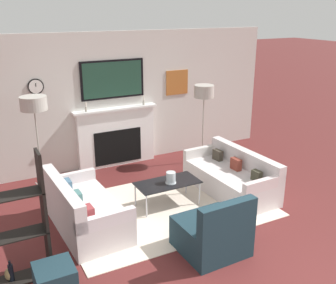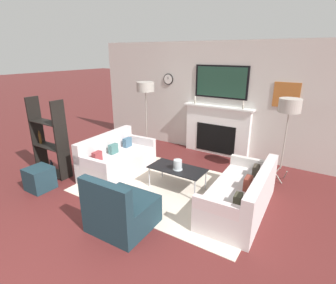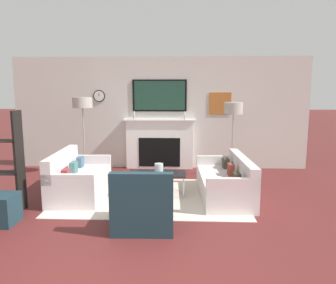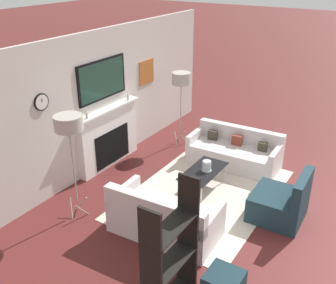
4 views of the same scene
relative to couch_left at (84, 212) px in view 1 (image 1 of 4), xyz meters
The scene contains 11 objects.
fireplace_wall 2.80m from the couch_left, 59.29° to the left, with size 7.17×0.28×2.70m.
area_rug 1.37m from the couch_left, ahead, with size 3.29×2.28×0.01m.
couch_left is the anchor object (origin of this frame).
couch_right 2.68m from the couch_left, ahead, with size 0.88×1.84×0.73m.
armchair 1.93m from the couch_left, 45.30° to the right, with size 0.85×0.83×0.86m.
coffee_table 1.44m from the couch_left, ahead, with size 1.05×0.52×0.41m.
hurricane_candle 1.49m from the couch_left, ahead, with size 0.18×0.18×0.19m.
floor_lamp_left 2.01m from the couch_left, 102.02° to the left, with size 0.44×0.44×1.76m.
floor_lamp_right 3.56m from the couch_left, 26.20° to the left, with size 0.40×0.40×1.65m.
shelf_unit 1.40m from the couch_left, 143.95° to the right, with size 0.84×0.28×1.60m.
ottoman 1.50m from the couch_left, 118.28° to the right, with size 0.43×0.43×0.43m.
Camera 1 is at (-2.63, -2.54, 3.13)m, focal length 42.00 mm.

